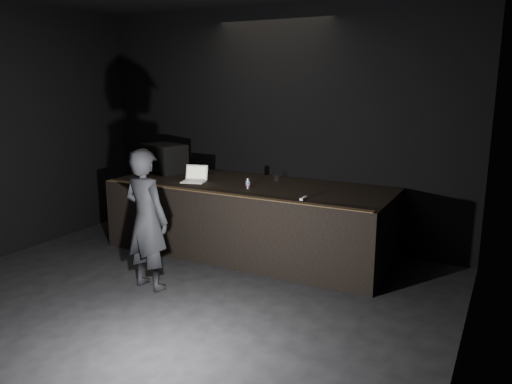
{
  "coord_description": "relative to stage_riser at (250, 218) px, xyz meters",
  "views": [
    {
      "loc": [
        3.27,
        -3.34,
        2.44
      ],
      "look_at": [
        0.32,
        2.3,
        1.01
      ],
      "focal_mm": 35.0,
      "sensor_mm": 36.0,
      "label": 1
    }
  ],
  "objects": [
    {
      "name": "stage_riser",
      "position": [
        0.0,
        0.0,
        0.0
      ],
      "size": [
        4.0,
        1.5,
        1.0
      ],
      "primitive_type": "cube",
      "color": "black",
      "rests_on": "ground"
    },
    {
      "name": "beer_can",
      "position": [
        0.11,
        -0.25,
        0.57
      ],
      "size": [
        0.06,
        0.06,
        0.14
      ],
      "color": "silver",
      "rests_on": "stage_riser"
    },
    {
      "name": "laptop",
      "position": [
        -0.8,
        -0.19,
        0.56
      ],
      "size": [
        0.39,
        0.37,
        0.23
      ],
      "rotation": [
        0.0,
        0.0,
        0.25
      ],
      "color": "white",
      "rests_on": "stage_riser"
    },
    {
      "name": "room_walls",
      "position": [
        0.0,
        -2.73,
        1.52
      ],
      "size": [
        6.1,
        7.1,
        3.52
      ],
      "color": "black",
      "rests_on": "ground"
    },
    {
      "name": "stage_monitor",
      "position": [
        -1.67,
        0.22,
        0.72
      ],
      "size": [
        0.78,
        0.67,
        0.45
      ],
      "rotation": [
        0.0,
        0.0,
        -0.31
      ],
      "color": "black",
      "rests_on": "stage_riser"
    },
    {
      "name": "wii_remote",
      "position": [
        1.03,
        -0.51,
        0.52
      ],
      "size": [
        0.04,
        0.17,
        0.03
      ],
      "primitive_type": "cube",
      "rotation": [
        0.0,
        0.0,
        0.01
      ],
      "color": "white",
      "rests_on": "stage_riser"
    },
    {
      "name": "ground",
      "position": [
        0.0,
        -2.73,
        -0.5
      ],
      "size": [
        7.0,
        7.0,
        0.0
      ],
      "primitive_type": "plane",
      "color": "black",
      "rests_on": "ground"
    },
    {
      "name": "cable",
      "position": [
        -1.24,
        0.43,
        0.51
      ],
      "size": [
        0.94,
        0.05,
        0.02
      ],
      "primitive_type": "cylinder",
      "rotation": [
        0.0,
        1.57,
        -0.03
      ],
      "color": "black",
      "rests_on": "stage_riser"
    },
    {
      "name": "plastic_cup",
      "position": [
        0.26,
        0.33,
        0.55
      ],
      "size": [
        0.08,
        0.08,
        0.1
      ],
      "primitive_type": "cylinder",
      "color": "white",
      "rests_on": "stage_riser"
    },
    {
      "name": "riser_lip",
      "position": [
        0.0,
        -0.71,
        0.51
      ],
      "size": [
        3.92,
        0.1,
        0.01
      ],
      "primitive_type": "cube",
      "color": "brown",
      "rests_on": "stage_riser"
    },
    {
      "name": "person",
      "position": [
        -0.47,
        -1.68,
        0.34
      ],
      "size": [
        0.66,
        0.47,
        1.68
      ],
      "primitive_type": "imported",
      "rotation": [
        0.0,
        0.0,
        3.02
      ],
      "color": "black",
      "rests_on": "ground"
    }
  ]
}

